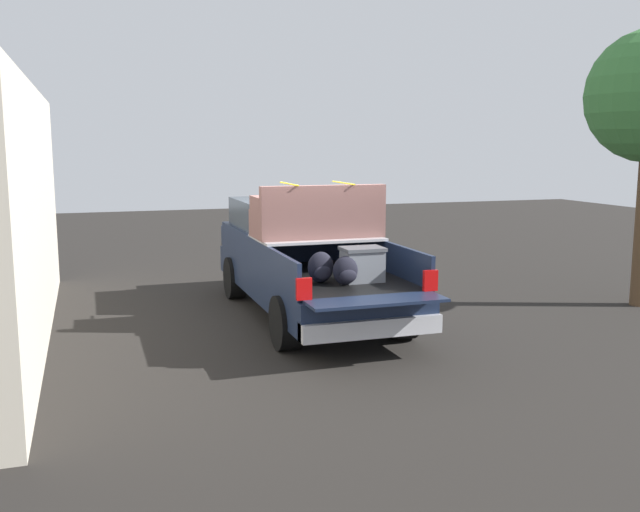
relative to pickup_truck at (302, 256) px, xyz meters
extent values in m
plane|color=black|center=(-0.36, 0.00, -0.95)|extent=(40.00, 40.00, 0.00)
cube|color=#162138|center=(-0.36, 0.00, -0.34)|extent=(5.50, 1.92, 0.49)
cube|color=black|center=(-1.56, 0.00, -0.08)|extent=(2.80, 1.80, 0.04)
cube|color=#162138|center=(-1.56, 0.93, 0.15)|extent=(2.80, 0.06, 0.50)
cube|color=#162138|center=(-1.56, -0.93, 0.15)|extent=(2.80, 0.06, 0.50)
cube|color=#162138|center=(-0.19, 0.00, 0.15)|extent=(0.06, 1.80, 0.50)
cube|color=#162138|center=(-3.23, 0.00, -0.08)|extent=(0.55, 1.80, 0.04)
cube|color=#B2B2B7|center=(-0.78, 0.00, 0.42)|extent=(1.25, 1.92, 0.04)
cube|color=#162138|center=(0.99, 0.00, 0.15)|extent=(2.30, 1.92, 0.50)
cube|color=#2D3842|center=(0.89, 0.00, 0.65)|extent=(1.94, 1.76, 0.50)
cube|color=#162138|center=(2.34, 0.00, 0.09)|extent=(0.40, 1.82, 0.38)
cube|color=#B2B2B7|center=(-3.08, 0.00, -0.47)|extent=(0.24, 1.92, 0.24)
cube|color=red|center=(-2.98, 0.88, 0.08)|extent=(0.06, 0.20, 0.28)
cube|color=red|center=(-2.98, -0.88, 0.08)|extent=(0.06, 0.20, 0.28)
cylinder|color=black|center=(1.39, 0.88, -0.57)|extent=(0.77, 0.30, 0.77)
cylinder|color=black|center=(1.39, -0.88, -0.57)|extent=(0.77, 0.30, 0.77)
cylinder|color=black|center=(-2.11, 0.88, -0.57)|extent=(0.77, 0.30, 0.77)
cylinder|color=black|center=(-2.11, -0.88, -0.57)|extent=(0.77, 0.30, 0.77)
cube|color=slate|center=(-2.07, -0.26, 0.16)|extent=(0.40, 0.55, 0.44)
cube|color=#505359|center=(-2.07, -0.26, 0.41)|extent=(0.44, 0.59, 0.05)
ellipsoid|color=black|center=(-2.24, 0.06, 0.14)|extent=(0.20, 0.36, 0.41)
ellipsoid|color=black|center=(-2.35, 0.06, 0.08)|extent=(0.09, 0.25, 0.18)
ellipsoid|color=black|center=(-1.98, 0.33, 0.16)|extent=(0.20, 0.38, 0.44)
ellipsoid|color=black|center=(-2.09, 0.33, 0.09)|extent=(0.09, 0.26, 0.19)
cube|color=brown|center=(-0.78, 0.00, 0.65)|extent=(0.88, 1.97, 0.42)
cube|color=brown|center=(-1.14, 0.00, 1.06)|extent=(0.16, 1.97, 0.40)
cube|color=brown|center=(-0.73, 0.89, 0.97)|extent=(0.64, 0.20, 0.22)
cube|color=brown|center=(-0.73, -0.89, 0.97)|extent=(0.64, 0.20, 0.22)
cube|color=yellow|center=(-0.78, 0.45, 1.27)|extent=(0.98, 0.03, 0.02)
cube|color=yellow|center=(-0.78, -0.44, 1.27)|extent=(0.98, 0.03, 0.02)
cube|color=beige|center=(-0.37, 4.21, 0.86)|extent=(8.95, 0.36, 3.62)
camera|label=1|loc=(-11.27, 3.41, 1.88)|focal=39.66mm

